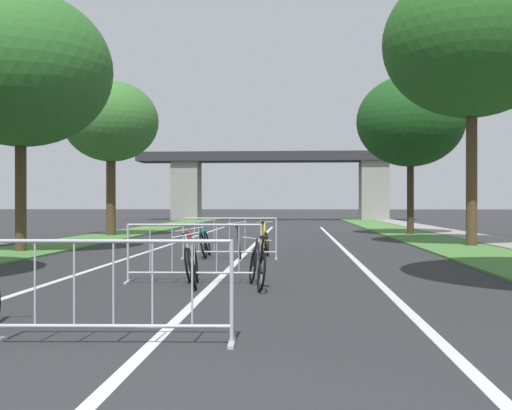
{
  "coord_description": "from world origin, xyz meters",
  "views": [
    {
      "loc": [
        1.43,
        -2.19,
        1.41
      ],
      "look_at": [
        0.5,
        12.27,
        1.37
      ],
      "focal_mm": 43.57,
      "sensor_mm": 36.0,
      "label": 1
    }
  ],
  "objects": [
    {
      "name": "bicycle_teal_3",
      "position": [
        -0.96,
        13.95,
        0.37
      ],
      "size": [
        0.51,
        1.69,
        0.99
      ],
      "rotation": [
        0.0,
        0.0,
        0.04
      ],
      "color": "black",
      "rests_on": "ground"
    },
    {
      "name": "overpass_bridge",
      "position": [
        0.0,
        50.02,
        3.94
      ],
      "size": [
        23.83,
        3.08,
        5.71
      ],
      "color": "#2D2D30",
      "rests_on": "ground"
    },
    {
      "name": "bicycle_blue_6",
      "position": [
        -0.06,
        13.91,
        0.36
      ],
      "size": [
        0.52,
        1.7,
        0.93
      ],
      "rotation": [
        0.0,
        0.0,
        0.1
      ],
      "color": "black",
      "rests_on": "ground"
    },
    {
      "name": "grass_verge_left",
      "position": [
        -6.5,
        24.76,
        0.03
      ],
      "size": [
        2.49,
        60.52,
        0.05
      ],
      "primitive_type": "cube",
      "color": "#477A38",
      "rests_on": "ground"
    },
    {
      "name": "grass_verge_right",
      "position": [
        6.5,
        24.76,
        0.03
      ],
      "size": [
        2.49,
        60.52,
        0.05
      ],
      "primitive_type": "cube",
      "color": "#477A38",
      "rests_on": "ground"
    },
    {
      "name": "crowd_barrier_second",
      "position": [
        -0.36,
        8.68,
        0.52
      ],
      "size": [
        2.44,
        0.53,
        1.05
      ],
      "rotation": [
        0.0,
        0.0,
        0.04
      ],
      "color": "#ADADB2",
      "rests_on": "ground"
    },
    {
      "name": "tree_right_pine_far",
      "position": [
        6.55,
        26.02,
        5.1
      ],
      "size": [
        4.8,
        4.8,
        7.15
      ],
      "color": "#3D2D1E",
      "rests_on": "ground"
    },
    {
      "name": "bicycle_silver_2",
      "position": [
        -0.33,
        8.29,
        0.38
      ],
      "size": [
        0.48,
        1.68,
        0.94
      ],
      "rotation": [
        0.0,
        0.0,
        3.27
      ],
      "color": "black",
      "rests_on": "ground"
    },
    {
      "name": "crowd_barrier_nearest",
      "position": [
        -0.39,
        3.9,
        0.52
      ],
      "size": [
        2.45,
        0.57,
        1.05
      ],
      "rotation": [
        0.0,
        0.0,
        0.05
      ],
      "color": "#ADADB2",
      "rests_on": "ground"
    },
    {
      "name": "bicycle_black_5",
      "position": [
        0.79,
        8.13,
        0.35
      ],
      "size": [
        0.51,
        1.68,
        0.88
      ],
      "rotation": [
        0.0,
        0.0,
        0.19
      ],
      "color": "black",
      "rests_on": "ground"
    },
    {
      "name": "sidewalk_path_right",
      "position": [
        8.64,
        24.76,
        0.04
      ],
      "size": [
        1.78,
        60.52,
        0.08
      ],
      "primitive_type": "cube",
      "color": "gray",
      "rests_on": "ground"
    },
    {
      "name": "tree_left_maple_mid",
      "position": [
        -6.54,
        24.08,
        4.92
      ],
      "size": [
        4.08,
        4.08,
        6.69
      ],
      "color": "#4C3823",
      "rests_on": "ground"
    },
    {
      "name": "bicycle_yellow_4",
      "position": [
        0.63,
        13.88,
        0.37
      ],
      "size": [
        0.43,
        1.69,
        0.95
      ],
      "rotation": [
        0.0,
        0.0,
        -0.04
      ],
      "color": "black",
      "rests_on": "ground"
    },
    {
      "name": "lane_stripe_center",
      "position": [
        0.0,
        17.51,
        0.0
      ],
      "size": [
        0.14,
        35.01,
        0.01
      ],
      "primitive_type": "cube",
      "color": "silver",
      "rests_on": "ground"
    },
    {
      "name": "crowd_barrier_third",
      "position": [
        -0.25,
        13.46,
        0.52
      ],
      "size": [
        2.43,
        0.49,
        1.05
      ],
      "rotation": [
        0.0,
        0.0,
        0.02
      ],
      "color": "#ADADB2",
      "rests_on": "ground"
    },
    {
      "name": "lane_stripe_right_lane",
      "position": [
        2.89,
        17.51,
        0.0
      ],
      "size": [
        0.14,
        35.01,
        0.01
      ],
      "primitive_type": "cube",
      "color": "silver",
      "rests_on": "ground"
    },
    {
      "name": "tree_right_oak_near",
      "position": [
        7.11,
        18.33,
        6.63
      ],
      "size": [
        5.73,
        5.73,
        9.08
      ],
      "color": "#4C3823",
      "rests_on": "ground"
    },
    {
      "name": "lane_stripe_left_lane",
      "position": [
        -2.89,
        17.51,
        0.0
      ],
      "size": [
        0.14,
        35.01,
        0.01
      ],
      "primitive_type": "cube",
      "color": "silver",
      "rests_on": "ground"
    },
    {
      "name": "tree_left_pine_near",
      "position": [
        -6.48,
        15.18,
        5.26
      ],
      "size": [
        5.22,
        5.22,
        7.49
      ],
      "color": "#4C3823",
      "rests_on": "ground"
    },
    {
      "name": "bicycle_red_1",
      "position": [
        -0.52,
        9.27,
        0.36
      ],
      "size": [
        0.55,
        1.66,
        0.96
      ],
      "rotation": [
        0.0,
        0.0,
        0.06
      ],
      "color": "black",
      "rests_on": "ground"
    }
  ]
}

